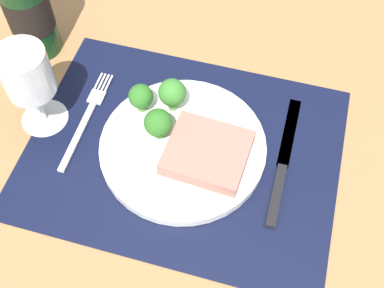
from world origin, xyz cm
name	(u,v)px	position (x,y,z in cm)	size (l,w,h in cm)	color
ground_plane	(183,156)	(0.00, 0.00, -1.50)	(140.00, 110.00, 3.00)	#996D42
placemat	(183,151)	(0.00, 0.00, 0.15)	(46.49, 35.91, 0.30)	black
plate	(183,147)	(0.00, 0.00, 1.10)	(24.80, 24.80, 1.60)	white
steak	(207,153)	(4.00, -1.09, 3.04)	(11.54, 10.32, 2.29)	#9E6B5B
broccoli_near_steak	(158,123)	(-3.85, 0.68, 4.99)	(4.22, 4.22, 5.31)	#5B8942
broccoli_near_fork	(141,97)	(-7.87, 4.71, 4.79)	(3.80, 3.80, 4.92)	#5B8942
broccoli_front_edge	(172,93)	(-3.37, 6.13, 5.51)	(4.22, 4.22, 5.86)	#6B994C
fork	(86,118)	(-16.17, 1.42, 0.55)	(2.40, 19.20, 0.50)	silver
knife	(282,169)	(14.91, 0.53, 0.60)	(1.80, 23.00, 0.80)	black
wine_bottle	(26,4)	(-29.74, 13.95, 9.67)	(7.40, 7.40, 27.74)	#143819
wine_glass	(28,75)	(-22.61, 0.30, 10.13)	(7.29, 7.29, 14.72)	silver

